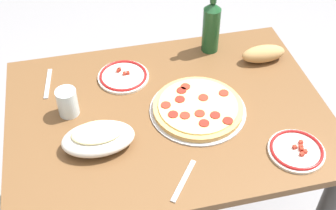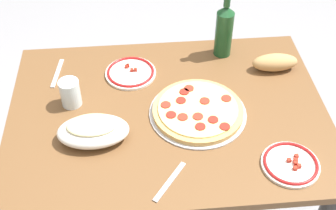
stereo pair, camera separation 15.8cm
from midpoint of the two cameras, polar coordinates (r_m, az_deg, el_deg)
dining_table at (r=1.70m, az=-2.66°, el=-4.21°), size 1.14×0.83×0.74m
pepperoni_pizza at (r=1.59m, az=0.99°, el=-0.50°), size 0.35×0.35×0.03m
baked_pasta_dish at (r=1.49m, az=-11.92°, el=-4.21°), size 0.24×0.15×0.08m
wine_bottle at (r=1.81m, az=3.03°, el=9.97°), size 0.07×0.07×0.29m
water_glass at (r=1.62m, az=-15.44°, el=0.20°), size 0.07×0.07×0.10m
side_plate_near at (r=1.50m, az=13.18°, el=-5.78°), size 0.19×0.19×0.02m
side_plate_far at (r=1.75m, az=-8.30°, el=3.54°), size 0.20×0.20×0.02m
bread_loaf at (r=1.82m, az=9.63°, el=6.34°), size 0.18×0.08×0.07m
fork_left at (r=1.40m, az=-1.27°, el=-9.77°), size 0.11×0.15×0.00m
fork_right at (r=1.79m, az=-17.50°, el=2.51°), size 0.04×0.17×0.00m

